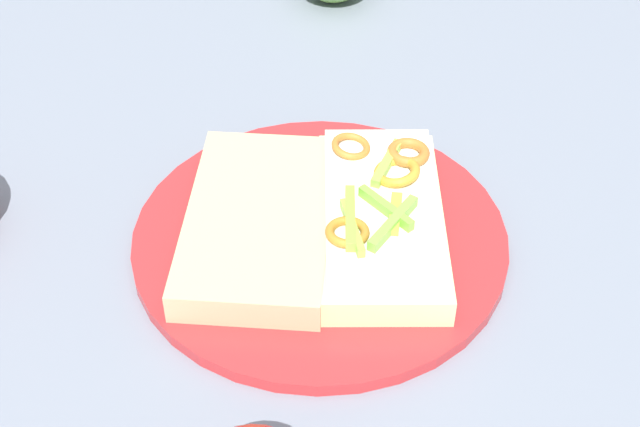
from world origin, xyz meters
TOP-DOWN VIEW (x-y plane):
  - ground_plane at (0.00, 0.00)m, footprint 2.00×2.00m
  - plate at (0.00, 0.00)m, footprint 0.27×0.27m
  - sandwich at (0.01, 0.04)m, footprint 0.19×0.12m
  - bread_slice_side at (-0.01, -0.04)m, footprint 0.19×0.14m

SIDE VIEW (x-z plane):
  - ground_plane at x=0.00m, z-range 0.00..0.00m
  - plate at x=0.00m, z-range 0.00..0.01m
  - bread_slice_side at x=-0.01m, z-range 0.01..0.03m
  - sandwich at x=0.01m, z-range 0.01..0.05m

